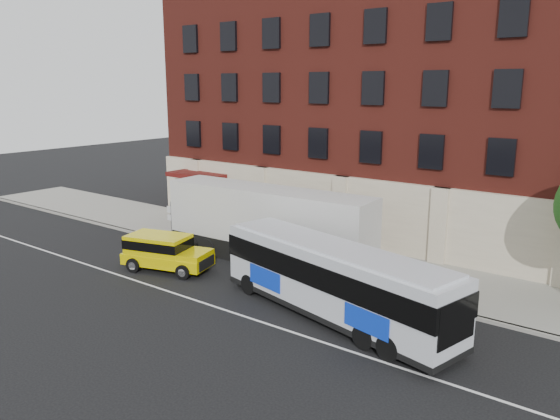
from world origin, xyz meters
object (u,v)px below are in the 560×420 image
Objects in this scene: city_bus at (334,279)px; shipping_container at (268,226)px; sign_pole at (171,219)px; yellow_suv at (164,250)px.

shipping_container is at bearing 148.05° from city_bus.
shipping_container reaches higher than sign_pole.
sign_pole is 0.22× the size of city_bus.
city_bus reaches higher than yellow_suv.
city_bus is 10.17m from yellow_suv.
city_bus is 2.36× the size of yellow_suv.
shipping_container is at bearing 5.37° from sign_pole.
city_bus is 7.98m from shipping_container.
yellow_suv is 0.41× the size of shipping_container.
shipping_container is (-6.77, 4.22, 0.27)m from city_bus.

